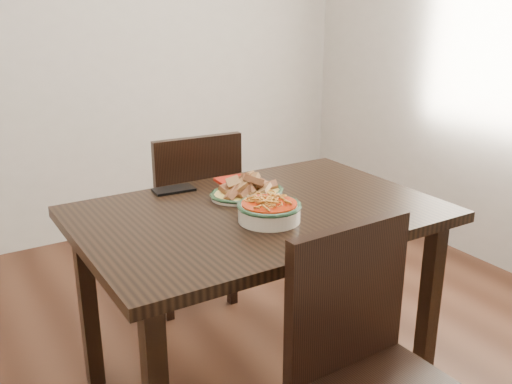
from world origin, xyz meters
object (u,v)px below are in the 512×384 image
fish_plate (247,185)px  smartphone (174,190)px  chair_near (370,367)px  dining_table (259,232)px  noodle_bowl (269,209)px  chair_far (192,211)px

fish_plate → smartphone: (-0.22, 0.21, -0.04)m
chair_near → smartphone: 1.06m
chair_near → dining_table: bearing=84.1°
fish_plate → noodle_bowl: 0.27m
chair_near → fish_plate: chair_near is taller
fish_plate → smartphone: size_ratio=1.82×
chair_near → chair_far: bearing=83.6°
noodle_bowl → smartphone: (-0.15, 0.47, -0.04)m
chair_far → fish_plate: size_ratio=3.04×
smartphone → chair_far: bearing=60.9°
chair_far → smartphone: (-0.24, -0.36, 0.26)m
chair_near → noodle_bowl: bearing=86.4°
smartphone → noodle_bowl: bearing=-68.0°
noodle_bowl → dining_table: bearing=75.2°
chair_far → noodle_bowl: bearing=87.7°
dining_table → chair_far: 0.74m
chair_far → noodle_bowl: size_ratio=3.96×
chair_near → smartphone: size_ratio=5.55×
dining_table → chair_near: (-0.05, -0.66, -0.16)m
dining_table → noodle_bowl: bearing=-104.8°
dining_table → chair_far: size_ratio=1.45×
fish_plate → noodle_bowl: size_ratio=1.30×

